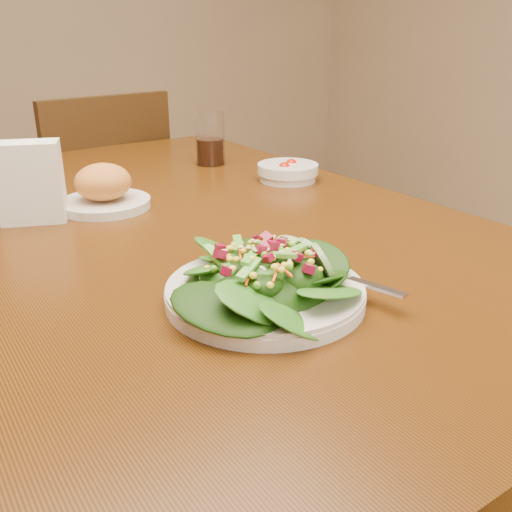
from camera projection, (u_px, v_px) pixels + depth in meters
name	position (u px, v px, depth m)	size (l,w,h in m)	color
dining_table	(182.00, 272.00, 1.04)	(0.90, 1.40, 0.75)	#4E2708
chair_far	(100.00, 227.00, 1.81)	(0.45, 0.46, 0.88)	black
salad_plate	(271.00, 280.00, 0.70)	(0.25, 0.25, 0.07)	silver
bread_plate	(104.00, 190.00, 1.05)	(0.17, 0.17, 0.08)	silver
tomato_bowl	(288.00, 172.00, 1.24)	(0.13, 0.13, 0.04)	silver
drinking_glass	(210.00, 142.00, 1.37)	(0.07, 0.07, 0.12)	silver
napkin_holder	(30.00, 180.00, 0.97)	(0.12, 0.09, 0.14)	white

